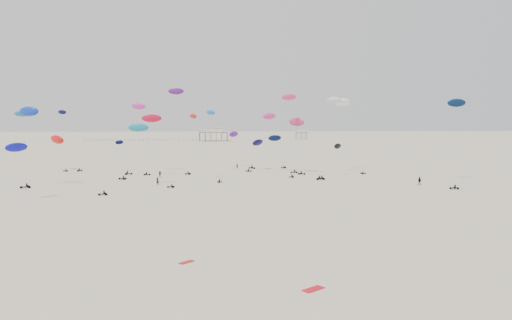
{
  "coord_description": "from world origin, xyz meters",
  "views": [
    {
      "loc": [
        -8.29,
        -14.77,
        15.3
      ],
      "look_at": [
        0.0,
        88.0,
        7.0
      ],
      "focal_mm": 35.0,
      "sensor_mm": 36.0,
      "label": 1
    }
  ],
  "objects": [
    {
      "name": "grounded_kite_b",
      "position": [
        -11.52,
        38.2,
        0.0
      ],
      "size": [
        1.79,
        1.75,
        0.07
      ],
      "primitive_type": "cube",
      "rotation": [
        0.0,
        0.0,
        0.76
      ],
      "color": "#B4190B",
      "rests_on": "ground"
    },
    {
      "name": "spectator_1",
      "position": [
        39.43,
        98.02,
        0.0
      ],
      "size": [
        1.3,
        1.19,
        2.31
      ],
      "primitive_type": "imported",
      "rotation": [
        0.0,
        0.0,
        5.67
      ],
      "color": "black",
      "rests_on": "ground"
    },
    {
      "name": "pavilion_main",
      "position": [
        -10.0,
        350.0,
        4.22
      ],
      "size": [
        21.0,
        13.0,
        9.8
      ],
      "color": "brown",
      "rests_on": "ground"
    },
    {
      "name": "rig_12",
      "position": [
        -51.76,
        102.27,
        10.21
      ],
      "size": [
        4.78,
        6.39,
        17.7
      ],
      "rotation": [
        0.0,
        0.0,
        2.14
      ],
      "color": "black",
      "rests_on": "ground"
    },
    {
      "name": "rig_9",
      "position": [
        -51.43,
        99.44,
        13.78
      ],
      "size": [
        10.61,
        10.68,
        19.32
      ],
      "rotation": [
        0.0,
        0.0,
        1.69
      ],
      "color": "black",
      "rests_on": "ground"
    },
    {
      "name": "rig_4",
      "position": [
        4.13,
        136.04,
        7.61
      ],
      "size": [
        6.64,
        8.7,
        10.16
      ],
      "rotation": [
        0.0,
        0.0,
        4.0
      ],
      "color": "black",
      "rests_on": "ground"
    },
    {
      "name": "rig_15",
      "position": [
        -55.88,
        139.75,
        8.92
      ],
      "size": [
        7.5,
        7.78,
        11.17
      ],
      "rotation": [
        0.0,
        0.0,
        -0.18
      ],
      "color": "black",
      "rests_on": "ground"
    },
    {
      "name": "rig_11",
      "position": [
        22.06,
        115.33,
        4.84
      ],
      "size": [
        9.52,
        11.93,
        13.24
      ],
      "rotation": [
        0.0,
        0.0,
        4.2
      ],
      "color": "black",
      "rests_on": "ground"
    },
    {
      "name": "rig_2",
      "position": [
        -18.01,
        106.17,
        17.48
      ],
      "size": [
        3.94,
        11.91,
        23.83
      ],
      "rotation": [
        0.0,
        0.0,
        1.48
      ],
      "color": "black",
      "rests_on": "ground"
    },
    {
      "name": "rig_0",
      "position": [
        23.53,
        121.02,
        15.99
      ],
      "size": [
        9.25,
        15.76,
        24.0
      ],
      "rotation": [
        0.0,
        0.0,
        3.5
      ],
      "color": "black",
      "rests_on": "ground"
    },
    {
      "name": "rig_21",
      "position": [
        -26.92,
        99.35,
        11.36
      ],
      "size": [
        8.71,
        15.91,
        19.1
      ],
      "rotation": [
        0.0,
        0.0,
        2.0
      ],
      "color": "black",
      "rests_on": "ground"
    },
    {
      "name": "rig_20",
      "position": [
        -0.92,
        145.3,
        7.84
      ],
      "size": [
        8.85,
        9.9,
        12.7
      ],
      "rotation": [
        0.0,
        0.0,
        3.84
      ],
      "color": "black",
      "rests_on": "ground"
    },
    {
      "name": "rig_6",
      "position": [
        14.76,
        125.52,
        12.81
      ],
      "size": [
        5.29,
        7.4,
        16.18
      ],
      "rotation": [
        0.0,
        0.0,
        3.96
      ],
      "color": "black",
      "rests_on": "ground"
    },
    {
      "name": "rig_5",
      "position": [
        -46.65,
        82.04,
        8.07
      ],
      "size": [
        6.64,
        5.25,
        11.23
      ],
      "rotation": [
        0.0,
        0.0,
        5.98
      ],
      "color": "black",
      "rests_on": "ground"
    },
    {
      "name": "rig_1",
      "position": [
        -11.76,
        131.92,
        12.14
      ],
      "size": [
        9.1,
        12.98,
        19.95
      ],
      "rotation": [
        0.0,
        0.0,
        5.77
      ],
      "color": "black",
      "rests_on": "ground"
    },
    {
      "name": "rig_7",
      "position": [
        -35.08,
        132.72,
        4.24
      ],
      "size": [
        7.4,
        16.24,
        16.46
      ],
      "rotation": [
        0.0,
        0.0,
        4.79
      ],
      "color": "black",
      "rests_on": "ground"
    },
    {
      "name": "rig_10",
      "position": [
        -29.6,
        120.11,
        15.06
      ],
      "size": [
        6.95,
        9.96,
        20.23
      ],
      "rotation": [
        0.0,
        0.0,
        1.32
      ],
      "color": "black",
      "rests_on": "ground"
    },
    {
      "name": "spectator_0",
      "position": [
        -22.09,
        103.54,
        0.0
      ],
      "size": [
        0.92,
        0.77,
        2.16
      ],
      "primitive_type": "imported",
      "rotation": [
        0.0,
        0.0,
        2.8
      ],
      "color": "black",
      "rests_on": "ground"
    },
    {
      "name": "spectator_3",
      "position": [
        -1.63,
        142.0,
        0.0
      ],
      "size": [
        0.83,
        0.77,
        1.89
      ],
      "primitive_type": "imported",
      "rotation": [
        0.0,
        0.0,
        2.56
      ],
      "color": "black",
      "rests_on": "ground"
    },
    {
      "name": "spectator_2",
      "position": [
        -23.26,
        119.15,
        0.0
      ],
      "size": [
        1.34,
        0.87,
        2.1
      ],
      "primitive_type": "imported",
      "rotation": [
        0.0,
        0.0,
        6.45
      ],
      "color": "black",
      "rests_on": "ground"
    },
    {
      "name": "rig_13",
      "position": [
        49.27,
        100.98,
        15.35
      ],
      "size": [
        9.85,
        14.75,
        23.1
      ],
      "rotation": [
        0.0,
        0.0,
        1.71
      ],
      "color": "black",
      "rests_on": "ground"
    },
    {
      "name": "rig_14",
      "position": [
        -27.36,
        135.0,
        14.31
      ],
      "size": [
        6.07,
        13.88,
        18.68
      ],
      "rotation": [
        0.0,
        0.0,
        4.39
      ],
      "color": "black",
      "rests_on": "ground"
    },
    {
      "name": "pavilion_small",
      "position": [
        60.0,
        380.0,
        3.49
      ],
      "size": [
        9.0,
        7.0,
        8.0
      ],
      "color": "brown",
      "rests_on": "ground"
    },
    {
      "name": "rig_3",
      "position": [
        -11.49,
        110.53,
        10.12
      ],
      "size": [
        8.61,
        8.96,
        17.7
      ],
      "rotation": [
        0.0,
        0.0,
        2.92
      ],
      "color": "black",
      "rests_on": "ground"
    },
    {
      "name": "rig_19",
      "position": [
        -52.04,
        138.51,
        10.31
      ],
      "size": [
        7.95,
        5.69,
        18.42
      ],
      "rotation": [
        0.0,
        0.0,
        2.83
      ],
      "color": "black",
      "rests_on": "ground"
    },
    {
      "name": "rig_17",
      "position": [
        10.42,
        154.5,
        14.61
      ],
      "size": [
        6.8,
        17.74,
        21.35
      ],
      "rotation": [
        0.0,
        0.0,
        0.86
      ],
      "color": "black",
      "rests_on": "ground"
    },
    {
      "name": "rig_8",
      "position": [
        30.26,
        134.04,
        19.14
      ],
      "size": [
        7.18,
        15.84,
        23.5
      ],
      "rotation": [
        0.0,
        0.0,
        0.41
      ],
      "color": "black",
      "rests_on": "ground"
    },
    {
      "name": "grounded_kite_a",
      "position": [
        0.41,
        28.63,
        0.0
      ],
      "size": [
        2.3,
        2.03,
        0.08
      ],
      "primitive_type": "cube",
      "rotation": [
        0.0,
        0.0,
        0.64
      ],
      "color": "red",
      "rests_on": "ground"
    },
    {
      "name": "rig_18",
      "position": [
        10.5,
        130.64,
        7.35
      ],
      "size": [
        8.5,
        7.57,
        11.57
      ],
      "rotation": [
        0.0,
        0.0,
        1.93
      ],
      "color": "black",
      "rests_on": "ground"
    },
    {
      "name": "ground_plane",
      "position": [
        0.0,
        200.0,
        0.0
      ],
      "size": [
        900.0,
        900.0,
        0.0
      ],
      "primitive_type": "plane",
      "color": "beige"
    },
    {
      "name": "pier_fence",
      "position": [
        -62.0,
        350.0,
        0.77
      ],
      "size": [
        80.2,
        0.2,
        1.5
      ],
      "color": "black",
      "rests_on": "ground"
    },
    {
      "name": "rig_16",
      "position": [
        11.75,
        120.53,
        17.87
      ],
      "size": [
        4.79,
        8.56,
        22.67
      ],
      "rotation": [
        0.0,
        0.0,
        5.81
      ],
      "color": "black",
      "rests_on": "ground"
    }
  ]
}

